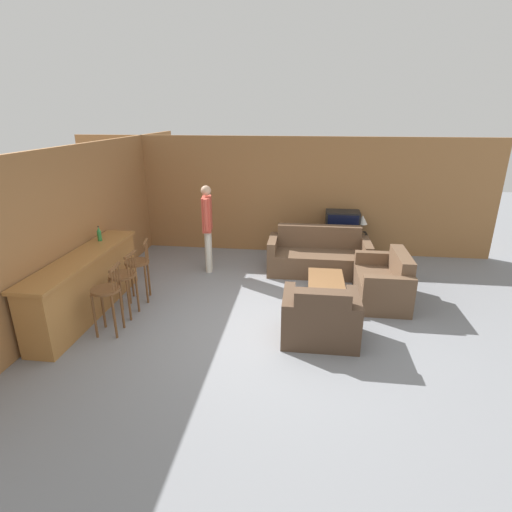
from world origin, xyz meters
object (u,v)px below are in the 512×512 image
at_px(loveseat_right, 384,283).
at_px(table_lamp, 362,221).
at_px(bar_chair_near, 107,295).
at_px(armchair_near, 320,320).
at_px(bar_chair_mid, 124,280).
at_px(couch_far, 318,257).
at_px(coffee_table, 326,282).
at_px(person_by_window, 207,223).
at_px(bar_chair_far, 138,267).
at_px(bottle, 99,234).
at_px(tv, 342,222).
at_px(tv_unit, 340,246).

relative_size(loveseat_right, table_lamp, 3.15).
relative_size(bar_chair_near, armchair_near, 1.00).
bearing_deg(loveseat_right, bar_chair_mid, -165.66).
relative_size(couch_far, armchair_near, 1.88).
bearing_deg(coffee_table, person_by_window, 155.71).
height_order(bar_chair_near, couch_far, bar_chair_near).
bearing_deg(bar_chair_mid, bar_chair_near, -90.00).
distance_m(bar_chair_far, loveseat_right, 4.21).
distance_m(bar_chair_near, couch_far, 4.17).
height_order(coffee_table, person_by_window, person_by_window).
xyz_separation_m(coffee_table, table_lamp, (0.83, 2.17, 0.54)).
xyz_separation_m(bar_chair_mid, table_lamp, (4.02, 3.16, 0.26)).
bearing_deg(bottle, couch_far, 21.53).
xyz_separation_m(armchair_near, bottle, (-3.78, 1.11, 0.79)).
relative_size(armchair_near, person_by_window, 0.61).
height_order(tv, person_by_window, person_by_window).
distance_m(bar_chair_near, armchair_near, 3.07).
xyz_separation_m(bar_chair_near, tv, (3.59, 3.70, 0.21)).
bearing_deg(tv_unit, bar_chair_mid, -138.69).
height_order(loveseat_right, bottle, bottle).
bearing_deg(couch_far, armchair_near, -90.64).
relative_size(loveseat_right, coffee_table, 1.35).
bearing_deg(couch_far, coffee_table, -85.32).
bearing_deg(bar_chair_near, person_by_window, 71.48).
height_order(bar_chair_near, tv, tv).
bearing_deg(bar_chair_far, armchair_near, -17.13).
relative_size(couch_far, person_by_window, 1.14).
bearing_deg(tv, table_lamp, 0.42).
bearing_deg(tv, couch_far, -119.43).
bearing_deg(couch_far, tv_unit, 60.65).
distance_m(tv, bottle, 4.95).
relative_size(bar_chair_near, table_lamp, 2.52).
relative_size(couch_far, loveseat_right, 1.50).
bearing_deg(bar_chair_far, person_by_window, 59.32).
bearing_deg(bar_chair_near, tv, 45.84).
relative_size(coffee_table, tv, 1.38).
height_order(bar_chair_mid, couch_far, bar_chair_mid).
bearing_deg(bar_chair_near, bar_chair_far, 90.02).
relative_size(bar_chair_near, person_by_window, 0.61).
relative_size(bar_chair_far, loveseat_right, 0.80).
bearing_deg(tv_unit, armchair_near, -98.71).
height_order(bar_chair_near, bottle, bottle).
distance_m(couch_far, table_lamp, 1.41).
height_order(bar_chair_mid, bar_chair_far, same).
bearing_deg(tv_unit, loveseat_right, -74.46).
bearing_deg(tv, coffee_table, -100.63).
bearing_deg(table_lamp, bar_chair_mid, -141.85).
bearing_deg(person_by_window, coffee_table, -24.29).
bearing_deg(bottle, loveseat_right, 3.70).
relative_size(coffee_table, person_by_window, 0.56).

